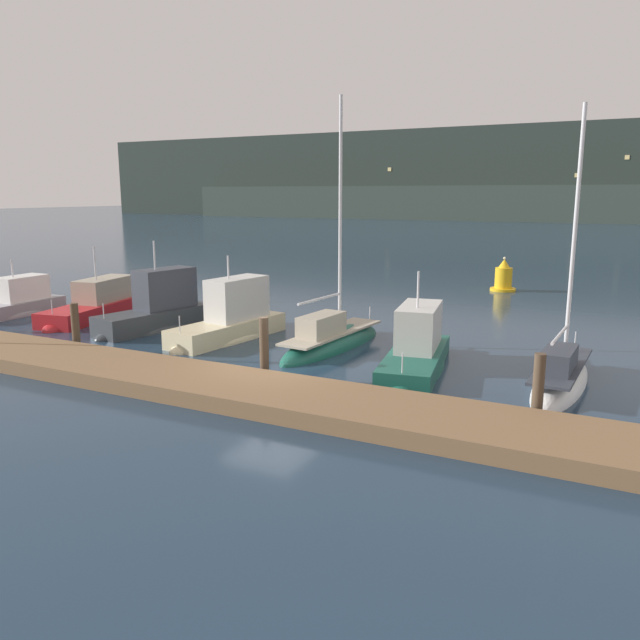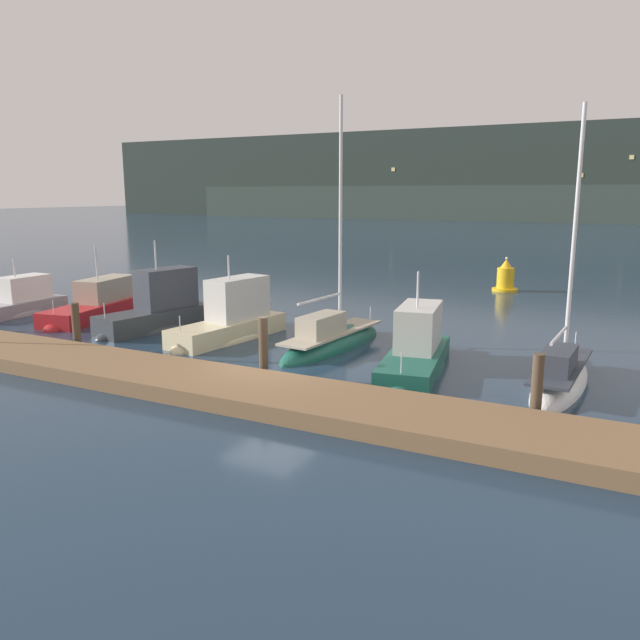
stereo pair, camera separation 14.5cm
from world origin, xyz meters
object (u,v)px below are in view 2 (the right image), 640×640
object	(u,v)px
motorboat_berth_4	(231,327)
motorboat_berth_1	(18,308)
sailboat_berth_5	(332,344)
sailboat_berth_7	(560,382)
motorboat_berth_2	(99,311)
motorboat_berth_3	(159,317)
motorboat_berth_6	(416,357)
channel_buoy	(505,278)

from	to	relation	value
motorboat_berth_4	motorboat_berth_1	bearing A→B (deg)	-177.86
sailboat_berth_5	sailboat_berth_7	world-z (taller)	sailboat_berth_5
motorboat_berth_2	motorboat_berth_3	world-z (taller)	motorboat_berth_3
motorboat_berth_2	motorboat_berth_6	world-z (taller)	motorboat_berth_2
motorboat_berth_1	channel_buoy	xyz separation A→B (m)	(19.01, 17.70, 0.46)
motorboat_berth_1	motorboat_berth_6	world-z (taller)	motorboat_berth_6
motorboat_berth_3	sailboat_berth_5	distance (m)	7.96
sailboat_berth_5	motorboat_berth_4	bearing A→B (deg)	-174.32
motorboat_berth_1	motorboat_berth_2	size ratio (longest dim) A/B	0.74
motorboat_berth_3	motorboat_berth_6	distance (m)	11.58
motorboat_berth_4	sailboat_berth_7	distance (m)	12.26
motorboat_berth_3	sailboat_berth_7	xyz separation A→B (m)	(15.99, -0.94, -0.35)
sailboat_berth_5	motorboat_berth_1	bearing A→B (deg)	-176.93
motorboat_berth_3	motorboat_berth_4	bearing A→B (deg)	-2.38
motorboat_berth_4	motorboat_berth_6	size ratio (longest dim) A/B	0.96
motorboat_berth_1	sailboat_berth_7	distance (m)	24.02
sailboat_berth_5	sailboat_berth_7	bearing A→B (deg)	-8.49
motorboat_berth_3	sailboat_berth_5	size ratio (longest dim) A/B	0.62
motorboat_berth_2	motorboat_berth_4	distance (m)	7.95
sailboat_berth_5	motorboat_berth_6	world-z (taller)	sailboat_berth_5
sailboat_berth_5	sailboat_berth_7	distance (m)	8.13
motorboat_berth_6	channel_buoy	size ratio (longest dim) A/B	3.17
sailboat_berth_7	channel_buoy	size ratio (longest dim) A/B	4.40
motorboat_berth_4	motorboat_berth_6	distance (m)	7.82
motorboat_berth_2	channel_buoy	size ratio (longest dim) A/B	3.56
motorboat_berth_2	sailboat_berth_5	xyz separation A→B (m)	(12.09, -0.43, -0.12)
motorboat_berth_2	sailboat_berth_7	bearing A→B (deg)	-4.62
motorboat_berth_6	sailboat_berth_7	distance (m)	4.45
motorboat_berth_2	channel_buoy	xyz separation A→B (m)	(15.12, 16.42, 0.47)
sailboat_berth_5	motorboat_berth_6	distance (m)	3.78
motorboat_berth_1	channel_buoy	bearing A→B (deg)	42.96
motorboat_berth_4	sailboat_berth_5	world-z (taller)	sailboat_berth_5
motorboat_berth_3	motorboat_berth_4	world-z (taller)	motorboat_berth_3
motorboat_berth_1	motorboat_berth_3	world-z (taller)	motorboat_berth_3
channel_buoy	motorboat_berth_3	bearing A→B (deg)	-122.68
motorboat_berth_2	channel_buoy	world-z (taller)	motorboat_berth_2
motorboat_berth_1	motorboat_berth_2	world-z (taller)	motorboat_berth_2
sailboat_berth_5	motorboat_berth_3	bearing A→B (deg)	-178.12
motorboat_berth_4	motorboat_berth_2	bearing A→B (deg)	173.92
sailboat_berth_5	channel_buoy	world-z (taller)	sailboat_berth_5
motorboat_berth_2	motorboat_berth_6	xyz separation A→B (m)	(15.69, -1.56, 0.09)
motorboat_berth_1	sailboat_berth_5	distance (m)	16.00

